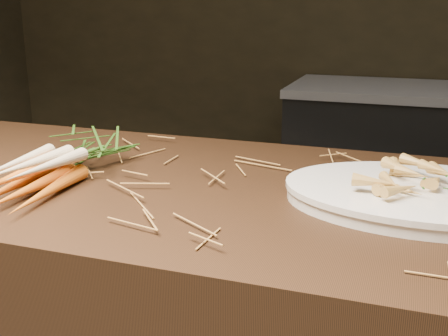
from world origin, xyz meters
name	(u,v)px	position (x,y,z in m)	size (l,w,h in m)	color
straw_bedding	(414,202)	(0.00, 0.30, 0.91)	(1.40, 0.60, 0.02)	olive
root_veg_bunch	(72,157)	(-0.64, 0.26, 0.94)	(0.15, 0.44, 0.08)	orange
serving_platter	(426,199)	(0.02, 0.31, 0.91)	(0.47, 0.32, 0.03)	white
roasted_veg_heap	(429,177)	(0.02, 0.31, 0.95)	(0.23, 0.17, 0.05)	#A78435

